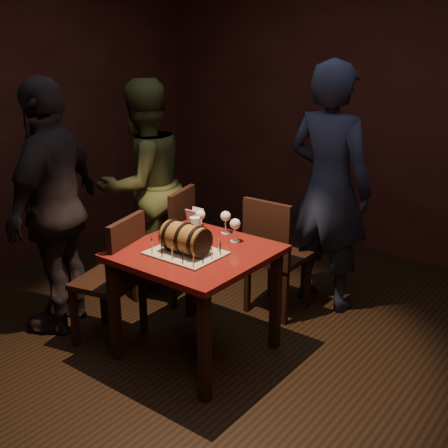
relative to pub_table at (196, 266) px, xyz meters
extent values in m
plane|color=black|center=(0.19, 0.01, -0.64)|extent=(5.00, 5.00, 0.00)
cube|color=black|center=(0.19, 2.51, 0.76)|extent=(5.00, 0.04, 2.80)
cube|color=#4D0E0C|center=(0.00, 0.00, 0.09)|extent=(0.90, 0.90, 0.04)
cube|color=black|center=(-0.38, -0.38, -0.29)|extent=(0.06, 0.06, 0.71)
cube|color=black|center=(0.38, -0.38, -0.29)|extent=(0.06, 0.06, 0.71)
cube|color=black|center=(-0.38, 0.38, -0.29)|extent=(0.06, 0.06, 0.71)
cube|color=black|center=(0.38, 0.38, -0.29)|extent=(0.06, 0.06, 0.71)
cube|color=#A09781|center=(0.00, -0.09, 0.12)|extent=(0.45, 0.35, 0.01)
cylinder|color=brown|center=(0.00, -0.09, 0.22)|extent=(0.28, 0.19, 0.19)
cylinder|color=black|center=(-0.11, -0.09, 0.22)|extent=(0.02, 0.20, 0.20)
cylinder|color=black|center=(0.00, -0.09, 0.22)|extent=(0.02, 0.20, 0.20)
cylinder|color=black|center=(0.10, -0.09, 0.22)|extent=(0.02, 0.20, 0.20)
cylinder|color=black|center=(-0.15, -0.09, 0.22)|extent=(0.01, 0.18, 0.18)
cylinder|color=black|center=(0.14, -0.09, 0.22)|extent=(0.01, 0.18, 0.18)
cylinder|color=black|center=(-0.17, -0.09, 0.22)|extent=(0.04, 0.02, 0.02)
sphere|color=black|center=(-0.19, -0.09, 0.22)|extent=(0.03, 0.03, 0.03)
cylinder|color=#EEE58E|center=(-0.15, -0.24, 0.16)|extent=(0.01, 0.01, 0.08)
cylinder|color=black|center=(-0.15, -0.24, 0.21)|extent=(0.00, 0.00, 0.01)
cylinder|color=black|center=(-0.07, -0.24, 0.16)|extent=(0.01, 0.01, 0.08)
cylinder|color=black|center=(-0.07, -0.24, 0.21)|extent=(0.00, 0.00, 0.01)
cylinder|color=#EEE58E|center=(0.02, -0.24, 0.16)|extent=(0.01, 0.01, 0.08)
cylinder|color=black|center=(0.02, -0.24, 0.21)|extent=(0.00, 0.00, 0.01)
cylinder|color=black|center=(0.10, -0.24, 0.16)|extent=(0.01, 0.01, 0.08)
cylinder|color=black|center=(0.10, -0.24, 0.21)|extent=(0.00, 0.00, 0.01)
cylinder|color=#EEE58E|center=(0.19, -0.24, 0.16)|extent=(0.01, 0.01, 0.08)
cylinder|color=black|center=(0.19, -0.24, 0.21)|extent=(0.00, 0.00, 0.01)
cylinder|color=black|center=(0.19, -0.16, 0.16)|extent=(0.01, 0.01, 0.08)
cylinder|color=black|center=(0.19, -0.16, 0.21)|extent=(0.00, 0.00, 0.01)
cylinder|color=#EEE58E|center=(0.19, -0.07, 0.16)|extent=(0.01, 0.01, 0.08)
cylinder|color=black|center=(0.19, -0.07, 0.21)|extent=(0.00, 0.00, 0.01)
cylinder|color=black|center=(0.19, 0.01, 0.16)|extent=(0.01, 0.01, 0.08)
cylinder|color=black|center=(0.19, 0.01, 0.21)|extent=(0.00, 0.00, 0.01)
cylinder|color=#EEE58E|center=(0.15, 0.05, 0.16)|extent=(0.01, 0.01, 0.08)
cylinder|color=black|center=(0.15, 0.05, 0.21)|extent=(0.00, 0.00, 0.01)
cylinder|color=black|center=(0.07, 0.05, 0.16)|extent=(0.01, 0.01, 0.08)
cylinder|color=black|center=(0.07, 0.05, 0.21)|extent=(0.00, 0.00, 0.01)
cylinder|color=#EEE58E|center=(-0.02, 0.05, 0.16)|extent=(0.01, 0.01, 0.08)
cylinder|color=black|center=(-0.02, 0.05, 0.21)|extent=(0.00, 0.00, 0.01)
cylinder|color=black|center=(-0.10, 0.05, 0.16)|extent=(0.01, 0.01, 0.08)
cylinder|color=black|center=(-0.10, 0.05, 0.21)|extent=(0.00, 0.00, 0.01)
cylinder|color=#EEE58E|center=(-0.19, 0.05, 0.16)|extent=(0.01, 0.01, 0.08)
cylinder|color=black|center=(-0.19, 0.05, 0.21)|extent=(0.00, 0.00, 0.01)
cylinder|color=black|center=(-0.20, -0.02, 0.16)|extent=(0.01, 0.01, 0.08)
cylinder|color=black|center=(-0.20, -0.02, 0.21)|extent=(0.00, 0.00, 0.01)
cylinder|color=#EEE58E|center=(-0.20, -0.11, 0.16)|extent=(0.01, 0.01, 0.08)
cylinder|color=black|center=(-0.20, -0.11, 0.21)|extent=(0.00, 0.00, 0.01)
cylinder|color=black|center=(-0.20, -0.19, 0.16)|extent=(0.01, 0.01, 0.08)
cylinder|color=black|center=(-0.20, -0.19, 0.21)|extent=(0.00, 0.00, 0.01)
cylinder|color=silver|center=(-0.20, 0.29, 0.11)|extent=(0.06, 0.06, 0.01)
cylinder|color=silver|center=(-0.20, 0.29, 0.16)|extent=(0.01, 0.01, 0.09)
sphere|color=silver|center=(-0.20, 0.29, 0.23)|extent=(0.07, 0.07, 0.07)
sphere|color=#591114|center=(-0.20, 0.29, 0.23)|extent=(0.05, 0.05, 0.05)
cylinder|color=silver|center=(-0.04, 0.37, 0.11)|extent=(0.06, 0.06, 0.01)
cylinder|color=silver|center=(-0.04, 0.37, 0.16)|extent=(0.01, 0.01, 0.09)
sphere|color=silver|center=(-0.04, 0.37, 0.23)|extent=(0.07, 0.07, 0.07)
cylinder|color=silver|center=(0.11, 0.28, 0.11)|extent=(0.06, 0.06, 0.01)
cylinder|color=silver|center=(0.11, 0.28, 0.16)|extent=(0.01, 0.01, 0.09)
sphere|color=silver|center=(0.11, 0.28, 0.23)|extent=(0.07, 0.07, 0.07)
sphere|color=#BF594C|center=(0.11, 0.28, 0.23)|extent=(0.05, 0.05, 0.05)
cylinder|color=silver|center=(-0.14, 0.16, 0.18)|extent=(0.07, 0.07, 0.15)
cylinder|color=#9E5414|center=(-0.14, 0.16, 0.17)|extent=(0.06, 0.06, 0.11)
cylinder|color=white|center=(-0.14, 0.16, 0.23)|extent=(0.06, 0.06, 0.02)
cube|color=black|center=(0.10, 0.86, -0.19)|extent=(0.40, 0.40, 0.04)
cube|color=black|center=(0.27, 1.03, -0.43)|extent=(0.04, 0.04, 0.43)
cube|color=black|center=(-0.07, 1.03, -0.43)|extent=(0.04, 0.04, 0.43)
cube|color=black|center=(0.27, 0.69, -0.43)|extent=(0.04, 0.04, 0.43)
cube|color=black|center=(-0.07, 0.69, -0.43)|extent=(0.04, 0.04, 0.43)
cube|color=black|center=(0.10, 0.68, 0.06)|extent=(0.40, 0.04, 0.46)
cube|color=black|center=(-0.77, 0.50, -0.19)|extent=(0.49, 0.49, 0.04)
cube|color=black|center=(-0.98, 0.62, -0.43)|extent=(0.04, 0.04, 0.43)
cube|color=black|center=(-0.89, 0.29, -0.43)|extent=(0.04, 0.04, 0.43)
cube|color=black|center=(-0.65, 0.71, -0.43)|extent=(0.04, 0.04, 0.43)
cube|color=black|center=(-0.56, 0.38, -0.43)|extent=(0.04, 0.04, 0.43)
cube|color=black|center=(-0.60, 0.55, 0.06)|extent=(0.15, 0.40, 0.46)
cube|color=black|center=(-0.60, -0.24, -0.19)|extent=(0.48, 0.48, 0.04)
cube|color=black|center=(-0.80, -0.12, -0.43)|extent=(0.04, 0.04, 0.43)
cube|color=black|center=(-0.72, -0.45, -0.43)|extent=(0.04, 0.04, 0.43)
cube|color=black|center=(-0.47, -0.04, -0.43)|extent=(0.04, 0.04, 0.43)
cube|color=black|center=(-0.39, -0.37, -0.43)|extent=(0.04, 0.04, 0.43)
cube|color=black|center=(-0.42, -0.20, 0.06)|extent=(0.13, 0.40, 0.46)
imported|color=#191F33|center=(0.31, 1.21, 0.31)|extent=(0.72, 0.50, 1.91)
imported|color=#394120|center=(-1.10, 0.62, 0.23)|extent=(0.77, 0.93, 1.74)
imported|color=black|center=(-1.05, -0.28, 0.27)|extent=(0.83, 1.15, 1.82)
camera|label=1|loc=(2.19, -2.56, 1.43)|focal=45.00mm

